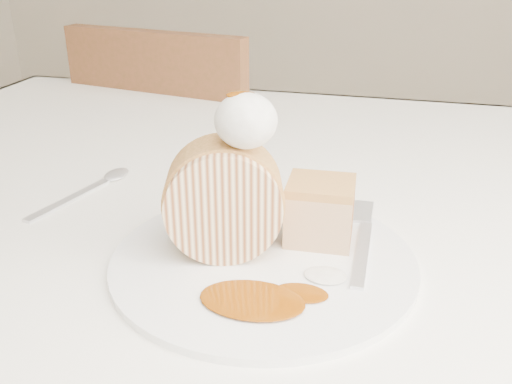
# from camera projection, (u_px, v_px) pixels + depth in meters

# --- Properties ---
(table) EXTENTS (1.40, 0.90, 0.75)m
(table) POSITION_uv_depth(u_px,v_px,m) (295.00, 238.00, 0.79)
(table) COLOR white
(table) RESTS_ON ground
(chair_far) EXTENTS (0.48, 0.48, 0.87)m
(chair_far) POSITION_uv_depth(u_px,v_px,m) (187.00, 185.00, 1.37)
(chair_far) COLOR brown
(chair_far) RESTS_ON ground
(plate) EXTENTS (0.31, 0.31, 0.01)m
(plate) POSITION_uv_depth(u_px,v_px,m) (263.00, 260.00, 0.56)
(plate) COLOR white
(plate) RESTS_ON table
(roulade_slice) EXTENTS (0.12, 0.09, 0.11)m
(roulade_slice) POSITION_uv_depth(u_px,v_px,m) (224.00, 200.00, 0.54)
(roulade_slice) COLOR beige
(roulade_slice) RESTS_ON plate
(cake_chunk) EXTENTS (0.07, 0.06, 0.06)m
(cake_chunk) POSITION_uv_depth(u_px,v_px,m) (320.00, 214.00, 0.58)
(cake_chunk) COLOR tan
(cake_chunk) RESTS_ON plate
(whipped_cream) EXTENTS (0.06, 0.06, 0.05)m
(whipped_cream) POSITION_uv_depth(u_px,v_px,m) (246.00, 121.00, 0.51)
(whipped_cream) COLOR white
(whipped_cream) RESTS_ON roulade_slice
(caramel_drizzle) EXTENTS (0.03, 0.02, 0.01)m
(caramel_drizzle) POSITION_uv_depth(u_px,v_px,m) (242.00, 88.00, 0.50)
(caramel_drizzle) COLOR #793705
(caramel_drizzle) RESTS_ON whipped_cream
(caramel_pool) EXTENTS (0.10, 0.06, 0.00)m
(caramel_pool) POSITION_uv_depth(u_px,v_px,m) (252.00, 300.00, 0.49)
(caramel_pool) COLOR #793705
(caramel_pool) RESTS_ON plate
(fork) EXTENTS (0.03, 0.18, 0.00)m
(fork) POSITION_uv_depth(u_px,v_px,m) (362.00, 253.00, 0.56)
(fork) COLOR silver
(fork) RESTS_ON plate
(spoon) EXTENTS (0.06, 0.16, 0.00)m
(spoon) POSITION_uv_depth(u_px,v_px,m) (69.00, 200.00, 0.69)
(spoon) COLOR silver
(spoon) RESTS_ON table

